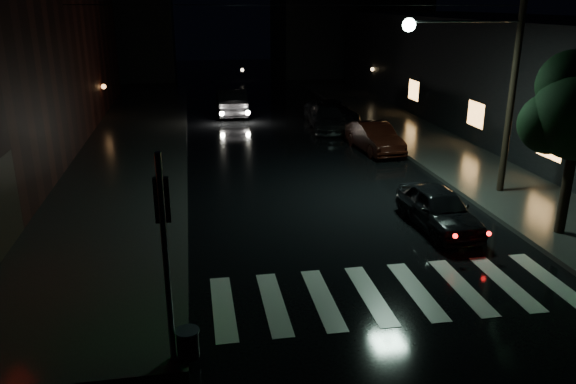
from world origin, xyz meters
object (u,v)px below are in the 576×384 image
parked_car_d (332,113)px  parked_car_a (439,209)px  oncoming_car (231,102)px  parked_car_b (375,137)px  parked_car_c (328,118)px

parked_car_d → parked_car_a: bearing=-95.9°
parked_car_a → oncoming_car: 20.60m
parked_car_d → oncoming_car: (-5.59, 3.86, 0.15)m
parked_car_a → oncoming_car: (-5.00, 19.98, 0.16)m
oncoming_car → parked_car_a: bearing=104.2°
parked_car_d → oncoming_car: bearing=141.6°
parked_car_a → parked_car_b: (1.04, 9.58, 0.03)m
parked_car_d → oncoming_car: size_ratio=0.97×
parked_car_d → oncoming_car: 6.80m
parked_car_a → parked_car_c: same height
parked_car_a → parked_car_c: (0.00, 14.72, 0.00)m
parked_car_a → parked_car_c: bearing=87.5°
parked_car_b → oncoming_car: (-6.05, 10.40, 0.14)m
parked_car_b → parked_car_d: (-0.45, 6.54, -0.02)m
parked_car_a → parked_car_c: 14.72m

